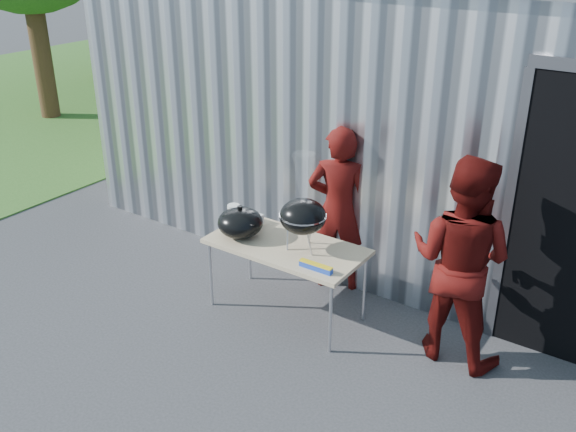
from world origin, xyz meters
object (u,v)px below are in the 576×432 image
Objects in this scene: folding_table at (286,248)px; person_bystander at (460,261)px; kettle_grill at (303,208)px; person_cook at (339,209)px.

folding_table is 0.80× the size of person_bystander.
person_bystander reaches higher than kettle_grill.
folding_table is 1.62m from person_bystander.
folding_table is at bearing 13.09° from person_bystander.
kettle_grill is at bearing 69.80° from person_cook.
folding_table is at bearing 56.15° from person_cook.
person_bystander is at bearing 11.69° from kettle_grill.
kettle_grill is 0.79m from person_cook.
person_cook is (0.13, 0.74, 0.17)m from folding_table.
person_cook is at bearing 93.49° from kettle_grill.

